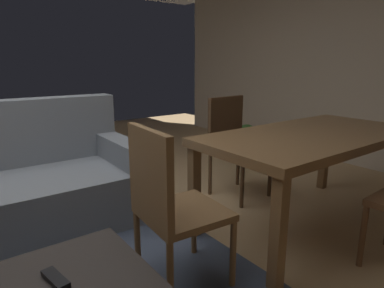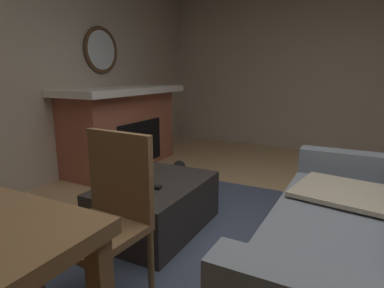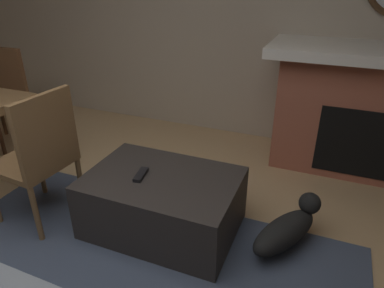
# 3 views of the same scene
# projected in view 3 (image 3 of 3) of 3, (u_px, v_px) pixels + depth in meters

# --- Properties ---
(wall_back_fireplace_side) EXTENTS (7.83, 0.12, 2.51)m
(wall_back_fireplace_side) POSITION_uv_depth(u_px,v_px,m) (221.00, 7.00, 3.36)
(wall_back_fireplace_side) COLOR #B7A893
(wall_back_fireplace_side) RESTS_ON ground
(fireplace) EXTENTS (1.85, 0.76, 1.06)m
(fireplace) POSITION_uv_depth(u_px,v_px,m) (380.00, 112.00, 2.86)
(fireplace) COLOR #9E5642
(fireplace) RESTS_ON ground
(ottoman_coffee_table) EXTENTS (0.97, 0.67, 0.40)m
(ottoman_coffee_table) POSITION_uv_depth(u_px,v_px,m) (163.00, 203.00, 2.30)
(ottoman_coffee_table) COLOR #2D2826
(ottoman_coffee_table) RESTS_ON ground
(tv_remote) EXTENTS (0.08, 0.17, 0.02)m
(tv_remote) POSITION_uv_depth(u_px,v_px,m) (141.00, 175.00, 2.22)
(tv_remote) COLOR black
(tv_remote) RESTS_ON ottoman_coffee_table
(dining_chair_south) EXTENTS (0.46, 0.46, 0.93)m
(dining_chair_south) POSITION_uv_depth(u_px,v_px,m) (1.00, 92.00, 3.37)
(dining_chair_south) COLOR brown
(dining_chair_south) RESTS_ON ground
(dining_chair_west) EXTENTS (0.47, 0.47, 0.93)m
(dining_chair_west) POSITION_uv_depth(u_px,v_px,m) (39.00, 153.00, 2.25)
(dining_chair_west) COLOR brown
(dining_chair_west) RESTS_ON ground
(small_dog) EXTENTS (0.42, 0.57, 0.27)m
(small_dog) POSITION_uv_depth(u_px,v_px,m) (288.00, 228.00, 2.14)
(small_dog) COLOR black
(small_dog) RESTS_ON ground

